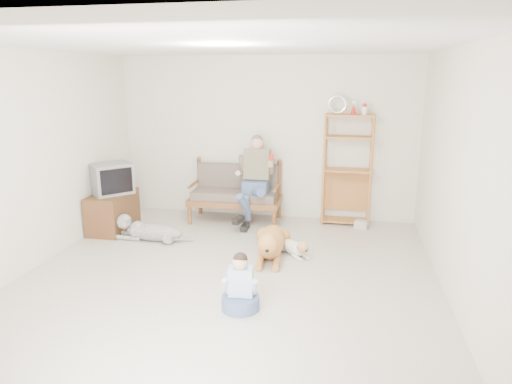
% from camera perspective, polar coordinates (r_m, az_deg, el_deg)
% --- Properties ---
extents(floor, '(5.50, 5.50, 0.00)m').
position_cam_1_polar(floor, '(5.53, -3.84, -11.20)').
color(floor, beige).
rests_on(floor, ground).
extents(ceiling, '(5.50, 5.50, 0.00)m').
position_cam_1_polar(ceiling, '(4.99, -4.38, 17.98)').
color(ceiling, white).
rests_on(ceiling, ground).
extents(wall_back, '(5.00, 0.00, 5.00)m').
position_cam_1_polar(wall_back, '(7.74, 1.25, 6.73)').
color(wall_back, beige).
rests_on(wall_back, ground).
extents(wall_front, '(5.00, 0.00, 5.00)m').
position_cam_1_polar(wall_front, '(2.65, -19.96, -9.54)').
color(wall_front, beige).
rests_on(wall_front, ground).
extents(wall_left, '(0.00, 5.50, 5.50)m').
position_cam_1_polar(wall_left, '(6.22, -26.95, 3.26)').
color(wall_left, beige).
rests_on(wall_left, ground).
extents(wall_right, '(0.00, 5.50, 5.50)m').
position_cam_1_polar(wall_right, '(5.06, 24.40, 1.29)').
color(wall_right, beige).
rests_on(wall_right, ground).
extents(loveseat, '(1.51, 0.73, 0.95)m').
position_cam_1_polar(loveseat, '(7.65, -2.53, 0.03)').
color(loveseat, brown).
rests_on(loveseat, ground).
extents(man, '(0.55, 0.79, 1.28)m').
position_cam_1_polar(man, '(7.31, -0.37, 0.82)').
color(man, '#496186').
rests_on(man, loveseat).
extents(etagere, '(0.80, 0.35, 2.09)m').
position_cam_1_polar(etagere, '(7.50, 11.31, 2.87)').
color(etagere, '#A87435').
rests_on(etagere, ground).
extents(book_stack, '(0.24, 0.20, 0.13)m').
position_cam_1_polar(book_stack, '(7.51, 13.04, -3.97)').
color(book_stack, silver).
rests_on(book_stack, ground).
extents(tv_stand, '(0.51, 0.91, 0.60)m').
position_cam_1_polar(tv_stand, '(7.53, -17.49, -2.36)').
color(tv_stand, brown).
rests_on(tv_stand, ground).
extents(crt_tv, '(0.72, 0.73, 0.47)m').
position_cam_1_polar(crt_tv, '(7.38, -17.60, 1.62)').
color(crt_tv, slate).
rests_on(crt_tv, tv_stand).
extents(wall_outlet, '(0.12, 0.02, 0.08)m').
position_cam_1_polar(wall_outlet, '(8.24, -7.41, -0.37)').
color(wall_outlet, white).
rests_on(wall_outlet, ground).
extents(golden_retriever, '(0.44, 1.48, 0.45)m').
position_cam_1_polar(golden_retriever, '(6.23, 1.88, -6.31)').
color(golden_retriever, '#CA8446').
rests_on(golden_retriever, ground).
extents(shaggy_dog, '(1.26, 0.31, 0.37)m').
position_cam_1_polar(shaggy_dog, '(6.98, -13.45, -4.67)').
color(shaggy_dog, silver).
rests_on(shaggy_dog, ground).
extents(terrier, '(0.50, 0.57, 0.26)m').
position_cam_1_polar(terrier, '(6.26, 4.99, -6.95)').
color(terrier, silver).
rests_on(terrier, ground).
extents(child, '(0.40, 0.40, 0.63)m').
position_cam_1_polar(child, '(4.86, -1.95, -12.01)').
color(child, '#496186').
rests_on(child, ground).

